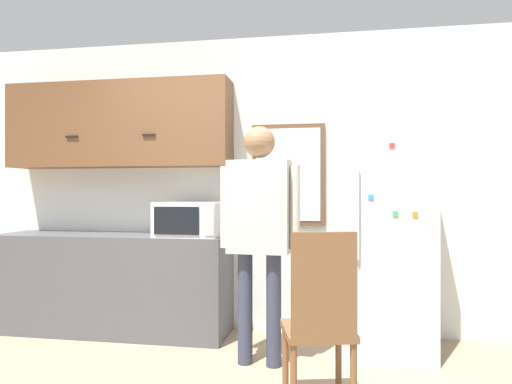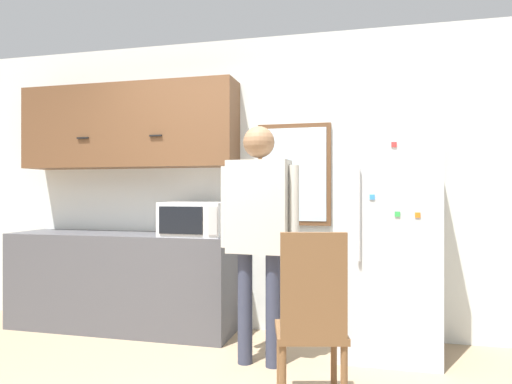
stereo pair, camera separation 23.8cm
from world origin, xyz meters
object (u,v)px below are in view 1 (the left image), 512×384
object	(u,v)px
microwave	(190,219)
chair	(321,315)
refrigerator	(382,231)
person	(259,218)

from	to	relation	value
microwave	chair	size ratio (longest dim) A/B	0.53
refrigerator	chair	world-z (taller)	refrigerator
microwave	person	distance (m)	0.85
refrigerator	microwave	bearing A→B (deg)	179.56
microwave	refrigerator	world-z (taller)	refrigerator
person	refrigerator	size ratio (longest dim) A/B	0.92
refrigerator	chair	distance (m)	1.28
person	refrigerator	world-z (taller)	refrigerator
microwave	refrigerator	bearing A→B (deg)	-0.44
microwave	person	bearing A→B (deg)	-35.38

